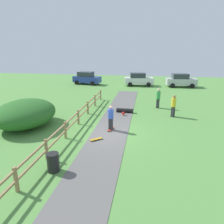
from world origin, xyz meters
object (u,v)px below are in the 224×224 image
object	(u,v)px
skater_riding	(111,117)
skater_fallen	(125,111)
bystander_yellow	(174,105)
bush_large	(25,113)
skateboard_loose	(96,139)
bystander_green	(158,97)
parked_car_blue	(87,78)
trash_bin	(53,162)
parked_car_white	(139,79)
parked_car_silver	(181,80)

from	to	relation	value
skater_riding	skater_fallen	bearing A→B (deg)	82.71
bystander_yellow	bush_large	bearing A→B (deg)	-159.95
skateboard_loose	skater_riding	bearing A→B (deg)	71.23
bystander_green	parked_car_blue	size ratio (longest dim) A/B	0.42
trash_bin	skater_riding	size ratio (longest dim) A/B	0.52
trash_bin	bystander_yellow	xyz separation A→B (m)	(6.33, 9.10, 0.56)
bystander_green	skateboard_loose	bearing A→B (deg)	-116.89
parked_car_blue	skater_riding	bearing A→B (deg)	-69.16
skater_riding	parked_car_white	world-z (taller)	parked_car_white
parked_car_silver	trash_bin	bearing A→B (deg)	-111.04
skater_fallen	parked_car_white	world-z (taller)	parked_car_white
parked_car_blue	parked_car_white	size ratio (longest dim) A/B	1.02
bush_large	skateboard_loose	size ratio (longest dim) A/B	6.51
skater_fallen	parked_car_white	xyz separation A→B (m)	(0.59, 13.85, 0.76)
bystander_yellow	parked_car_blue	bearing A→B (deg)	128.70
bush_large	skater_fallen	size ratio (longest dim) A/B	3.30
skateboard_loose	parked_car_white	xyz separation A→B (m)	(1.73, 19.78, 0.87)
trash_bin	bystander_green	world-z (taller)	bystander_green
trash_bin	parked_car_white	size ratio (longest dim) A/B	0.21
trash_bin	skater_riding	distance (m)	5.64
skater_fallen	parked_car_blue	bearing A→B (deg)	118.06
trash_bin	parked_car_silver	size ratio (longest dim) A/B	0.21
parked_car_blue	parked_car_silver	distance (m)	14.07
bystander_yellow	parked_car_white	bearing A→B (deg)	103.56
skater_riding	parked_car_silver	bearing A→B (deg)	68.19
bush_large	skater_fallen	bearing A→B (deg)	32.64
skater_riding	bystander_yellow	size ratio (longest dim) A/B	0.95
parked_car_blue	parked_car_white	world-z (taller)	same
parked_car_blue	parked_car_silver	size ratio (longest dim) A/B	1.03
bystander_green	parked_car_blue	bearing A→B (deg)	131.13
trash_bin	bystander_yellow	distance (m)	11.10
bystander_yellow	parked_car_white	xyz separation A→B (m)	(-3.43, 14.24, -0.05)
bystander_green	bystander_yellow	bearing A→B (deg)	-65.57
skater_fallen	skater_riding	bearing A→B (deg)	-97.29
skater_riding	parked_car_silver	distance (m)	19.40
bystander_green	skater_riding	bearing A→B (deg)	-119.03
skateboard_loose	parked_car_blue	world-z (taller)	parked_car_blue
skater_fallen	parked_car_blue	size ratio (longest dim) A/B	0.33
bush_large	parked_car_silver	world-z (taller)	parked_car_silver
skater_riding	parked_car_white	distance (m)	18.04
bystander_green	parked_car_blue	distance (m)	15.68
trash_bin	skateboard_loose	xyz separation A→B (m)	(1.17, 3.55, -0.36)
bystander_yellow	parked_car_blue	xyz separation A→B (m)	(-11.42, 14.25, -0.05)
bystander_yellow	bystander_green	xyz separation A→B (m)	(-1.11, 2.45, 0.02)
bystander_green	parked_car_white	world-z (taller)	parked_car_white
skater_fallen	bystander_yellow	size ratio (longest dim) A/B	0.81
trash_bin	bystander_green	bearing A→B (deg)	65.67
bush_large	bystander_green	bearing A→B (deg)	33.43
bush_large	trash_bin	world-z (taller)	bush_large
skater_fallen	bystander_green	size ratio (longest dim) A/B	0.80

